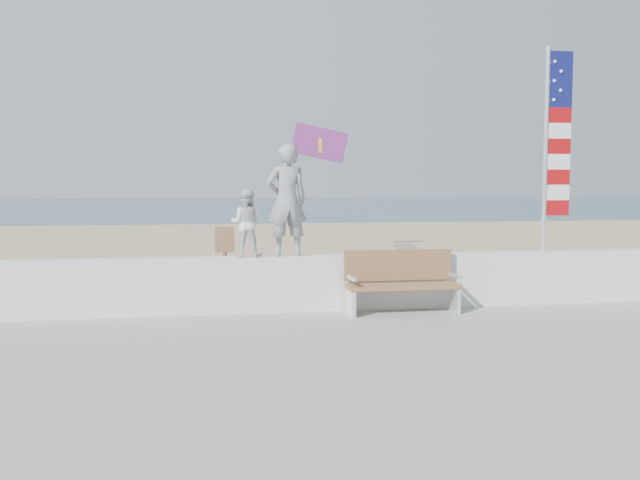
{
  "coord_description": "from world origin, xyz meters",
  "views": [
    {
      "loc": [
        -1.63,
        -8.86,
        2.23
      ],
      "look_at": [
        0.2,
        1.8,
        1.35
      ],
      "focal_mm": 38.0,
      "sensor_mm": 36.0,
      "label": 1
    }
  ],
  "objects_px": {
    "bench": "(401,281)",
    "flag": "(553,140)",
    "child": "(246,223)",
    "adult": "(287,200)"
  },
  "relations": [
    {
      "from": "bench",
      "to": "flag",
      "type": "xyz_separation_m",
      "value": [
        2.81,
        0.45,
        2.3
      ]
    },
    {
      "from": "bench",
      "to": "flag",
      "type": "bearing_deg",
      "value": 9.19
    },
    {
      "from": "child",
      "to": "flag",
      "type": "bearing_deg",
      "value": -162.81
    },
    {
      "from": "adult",
      "to": "flag",
      "type": "bearing_deg",
      "value": 174.07
    },
    {
      "from": "bench",
      "to": "adult",
      "type": "bearing_deg",
      "value": 165.78
    },
    {
      "from": "adult",
      "to": "bench",
      "type": "xyz_separation_m",
      "value": [
        1.79,
        -0.45,
        -1.3
      ]
    },
    {
      "from": "adult",
      "to": "child",
      "type": "distance_m",
      "value": 0.75
    },
    {
      "from": "bench",
      "to": "flag",
      "type": "relative_size",
      "value": 0.51
    },
    {
      "from": "adult",
      "to": "child",
      "type": "relative_size",
      "value": 1.67
    },
    {
      "from": "bench",
      "to": "child",
      "type": "bearing_deg",
      "value": 169.47
    }
  ]
}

